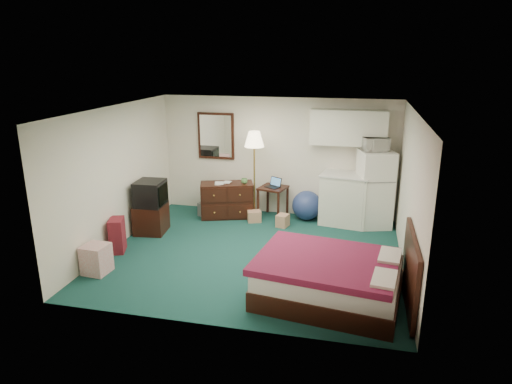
% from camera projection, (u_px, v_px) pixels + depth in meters
% --- Properties ---
extents(floor, '(5.00, 4.50, 0.01)m').
position_uv_depth(floor, '(253.00, 254.00, 7.96)').
color(floor, '#113232').
rests_on(floor, ground).
extents(ceiling, '(5.00, 4.50, 0.01)m').
position_uv_depth(ceiling, '(253.00, 110.00, 7.23)').
color(ceiling, silver).
rests_on(ceiling, walls).
extents(walls, '(5.01, 4.51, 2.50)m').
position_uv_depth(walls, '(253.00, 185.00, 7.60)').
color(walls, silver).
rests_on(walls, floor).
extents(mirror, '(0.80, 0.06, 1.00)m').
position_uv_depth(mirror, '(216.00, 136.00, 9.84)').
color(mirror, white).
rests_on(mirror, walls).
extents(upper_cabinets, '(1.50, 0.35, 0.70)m').
position_uv_depth(upper_cabinets, '(348.00, 128.00, 9.02)').
color(upper_cabinets, silver).
rests_on(upper_cabinets, walls).
extents(headboard, '(0.06, 1.56, 1.00)m').
position_uv_depth(headboard, '(410.00, 271.00, 6.12)').
color(headboard, black).
rests_on(headboard, walls).
extents(dresser, '(1.19, 0.81, 0.74)m').
position_uv_depth(dresser, '(227.00, 200.00, 9.68)').
color(dresser, black).
rests_on(dresser, floor).
extents(floor_lamp, '(0.42, 0.42, 1.85)m').
position_uv_depth(floor_lamp, '(254.00, 176.00, 9.43)').
color(floor_lamp, gold).
rests_on(floor_lamp, floor).
extents(desk, '(0.64, 0.64, 0.67)m').
position_uv_depth(desk, '(273.00, 202.00, 9.67)').
color(desk, black).
rests_on(desk, floor).
extents(exercise_ball, '(0.71, 0.71, 0.62)m').
position_uv_depth(exercise_ball, '(307.00, 205.00, 9.55)').
color(exercise_ball, navy).
rests_on(exercise_ball, floor).
extents(kitchen_counter, '(1.03, 0.85, 1.02)m').
position_uv_depth(kitchen_counter, '(345.00, 199.00, 9.28)').
color(kitchen_counter, silver).
rests_on(kitchen_counter, floor).
extents(fridge, '(0.79, 0.79, 1.54)m').
position_uv_depth(fridge, '(374.00, 189.00, 9.05)').
color(fridge, white).
rests_on(fridge, floor).
extents(bed, '(2.12, 1.76, 0.62)m').
position_uv_depth(bed, '(329.00, 279.00, 6.42)').
color(bed, '#550922').
rests_on(bed, floor).
extents(tv_stand, '(0.62, 0.67, 0.56)m').
position_uv_depth(tv_stand, '(151.00, 218.00, 8.87)').
color(tv_stand, black).
rests_on(tv_stand, floor).
extents(suitcase, '(0.34, 0.43, 0.61)m').
position_uv_depth(suitcase, '(117.00, 235.00, 7.98)').
color(suitcase, maroon).
rests_on(suitcase, floor).
extents(retail_box, '(0.40, 0.40, 0.47)m').
position_uv_depth(retail_box, '(96.00, 259.00, 7.22)').
color(retail_box, silver).
rests_on(retail_box, floor).
extents(file_bin, '(0.49, 0.42, 0.29)m').
position_uv_depth(file_bin, '(210.00, 209.00, 9.80)').
color(file_bin, slate).
rests_on(file_bin, floor).
extents(cardboard_box_a, '(0.33, 0.31, 0.23)m').
position_uv_depth(cardboard_box_a, '(254.00, 216.00, 9.47)').
color(cardboard_box_a, '#AC7147').
rests_on(cardboard_box_a, floor).
extents(cardboard_box_b, '(0.27, 0.30, 0.25)m').
position_uv_depth(cardboard_box_b, '(283.00, 221.00, 9.20)').
color(cardboard_box_b, '#AC7147').
rests_on(cardboard_box_b, floor).
extents(laptop, '(0.37, 0.35, 0.20)m').
position_uv_depth(laptop, '(273.00, 183.00, 9.50)').
color(laptop, black).
rests_on(laptop, desk).
extents(crt_tv, '(0.55, 0.59, 0.48)m').
position_uv_depth(crt_tv, '(150.00, 193.00, 8.69)').
color(crt_tv, black).
rests_on(crt_tv, tv_stand).
extents(microwave, '(0.55, 0.43, 0.33)m').
position_uv_depth(microwave, '(375.00, 142.00, 8.81)').
color(microwave, white).
rests_on(microwave, fridge).
extents(book_a, '(0.18, 0.07, 0.25)m').
position_uv_depth(book_a, '(215.00, 178.00, 9.48)').
color(book_a, '#AC7147').
rests_on(book_a, dresser).
extents(book_b, '(0.15, 0.02, 0.21)m').
position_uv_depth(book_b, '(223.00, 178.00, 9.58)').
color(book_b, '#AC7147').
rests_on(book_b, dresser).
extents(mug, '(0.17, 0.15, 0.13)m').
position_uv_depth(mug, '(244.00, 180.00, 9.53)').
color(mug, '#57904A').
rests_on(mug, dresser).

